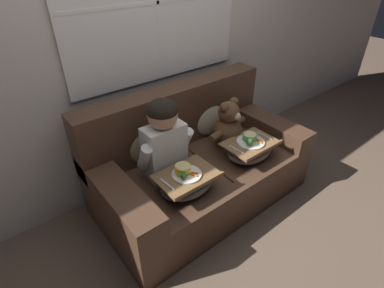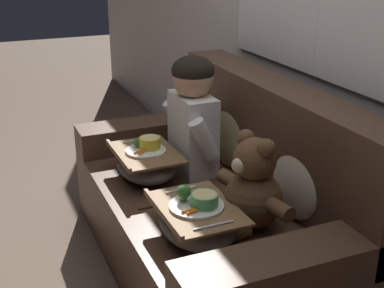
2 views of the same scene
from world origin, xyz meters
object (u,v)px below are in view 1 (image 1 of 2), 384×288
Objects in this scene: throw_pillow_behind_child at (148,139)px; throw_pillow_behind_teddy at (210,115)px; couch at (196,164)px; lap_tray_child at (187,182)px; child_figure at (164,135)px; lap_tray_teddy at (250,149)px; teddy_bear at (228,126)px.

throw_pillow_behind_child reaches higher than throw_pillow_behind_teddy.
couch is 4.13× the size of lap_tray_child.
couch is at bearing 4.84° from child_figure.
lap_tray_child is 0.99× the size of lap_tray_teddy.
throw_pillow_behind_child is 0.66m from throw_pillow_behind_teddy.
throw_pillow_behind_teddy is at bearing 37.12° from lap_tray_child.
lap_tray_teddy is (0.66, -0.26, -0.26)m from child_figure.
couch is at bearing 174.37° from teddy_bear.
throw_pillow_behind_child is 0.99× the size of lap_tray_child.
child_figure reaches higher than throw_pillow_behind_teddy.
throw_pillow_behind_teddy is at bearing 32.13° from couch.
child_figure reaches higher than lap_tray_child.
child_figure is (-0.66, -0.23, 0.15)m from throw_pillow_behind_teddy.
couch is 0.47m from lap_tray_teddy.
couch is 0.54m from child_figure.
teddy_bear is at bearing -89.76° from throw_pillow_behind_teddy.
couch is 0.48m from throw_pillow_behind_child.
throw_pillow_behind_child is 0.70m from teddy_bear.
throw_pillow_behind_teddy is 0.24m from teddy_bear.
lap_tray_child is (-0.33, -0.29, 0.17)m from couch.
throw_pillow_behind_teddy reaches higher than lap_tray_child.
throw_pillow_behind_teddy is at bearing 0.00° from throw_pillow_behind_child.
couch is at bearing -32.13° from throw_pillow_behind_child.
throw_pillow_behind_child is 0.28m from child_figure.
child_figure is (-0.33, -0.03, 0.43)m from couch.
child_figure reaches higher than lap_tray_teddy.
child_figure reaches higher than teddy_bear.
throw_pillow_behind_child reaches higher than lap_tray_teddy.
teddy_bear is (0.66, -0.00, -0.16)m from child_figure.
child_figure is at bearing -160.39° from throw_pillow_behind_teddy.
teddy_bear is at bearing -19.95° from throw_pillow_behind_child.
throw_pillow_behind_teddy is at bearing 90.01° from lap_tray_teddy.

